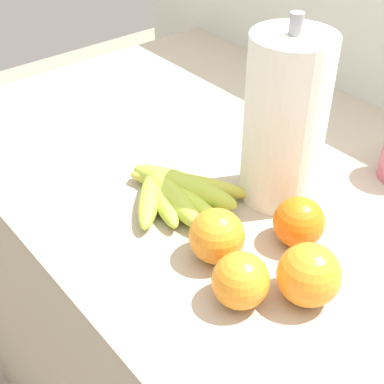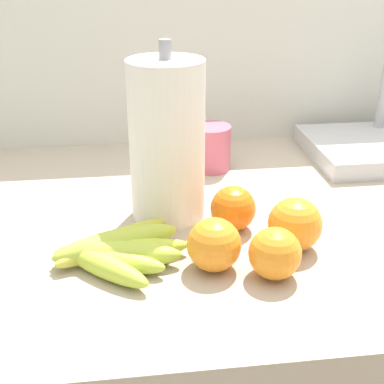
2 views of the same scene
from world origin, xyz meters
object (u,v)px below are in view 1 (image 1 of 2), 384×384
at_px(orange_right, 217,236).
at_px(orange_back_right, 299,222).
at_px(orange_front, 309,275).
at_px(banana_bunch, 174,191).
at_px(paper_towel_roll, 285,121).
at_px(orange_center, 240,281).

xyz_separation_m(orange_right, orange_back_right, (0.05, 0.11, -0.00)).
height_order(orange_right, orange_front, orange_front).
xyz_separation_m(banana_bunch, paper_towel_roll, (0.09, 0.14, 0.12)).
relative_size(banana_bunch, orange_front, 2.50).
xyz_separation_m(banana_bunch, orange_right, (0.14, -0.03, 0.02)).
bearing_deg(orange_back_right, orange_front, -41.74).
height_order(orange_center, paper_towel_roll, paper_towel_roll).
bearing_deg(paper_towel_roll, orange_back_right, -32.85).
relative_size(orange_center, paper_towel_roll, 0.25).
relative_size(orange_front, paper_towel_roll, 0.28).
relative_size(banana_bunch, orange_back_right, 2.78).
xyz_separation_m(orange_center, paper_towel_roll, (-0.13, 0.21, 0.10)).
xyz_separation_m(orange_right, orange_center, (0.08, -0.03, -0.00)).
xyz_separation_m(banana_bunch, orange_back_right, (0.19, 0.08, 0.02)).
bearing_deg(orange_center, banana_bunch, 163.58).
bearing_deg(banana_bunch, orange_back_right, 22.18).
distance_m(orange_front, paper_towel_roll, 0.25).
height_order(orange_right, paper_towel_roll, paper_towel_roll).
xyz_separation_m(orange_center, orange_back_right, (-0.03, 0.14, -0.00)).
relative_size(orange_right, orange_back_right, 1.05).
bearing_deg(orange_back_right, banana_bunch, -157.82).
relative_size(orange_center, orange_front, 0.90).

